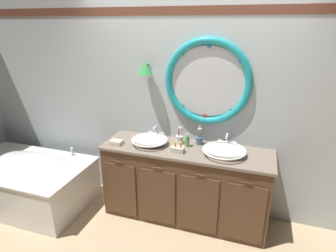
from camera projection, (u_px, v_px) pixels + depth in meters
ground_plane at (172, 229)px, 3.19m from camera, size 14.00×14.00×0.00m
back_wall_assembly at (189, 104)px, 3.25m from camera, size 6.40×0.26×2.60m
vanity_counter at (185, 183)px, 3.26m from camera, size 1.90×0.59×0.90m
bathtub at (26, 179)px, 3.57m from camera, size 1.59×0.96×0.65m
sink_basin_left at (150, 140)px, 3.19m from camera, size 0.42×0.42×0.11m
sink_basin_right at (224, 150)px, 2.94m from camera, size 0.46×0.46×0.10m
faucet_set_left at (156, 133)px, 3.38m from camera, size 0.21×0.13×0.15m
faucet_set_right at (227, 141)px, 3.13m from camera, size 0.21×0.15×0.16m
toothbrush_holder_left at (180, 139)px, 3.22m from camera, size 0.09×0.09×0.20m
toothbrush_holder_right at (199, 140)px, 3.19m from camera, size 0.09×0.09×0.22m
soap_dispenser at (187, 141)px, 3.13m from camera, size 0.05×0.06×0.16m
folded_hand_towel at (116, 142)px, 3.20m from camera, size 0.15×0.10×0.05m
toiletry_basket at (178, 149)px, 3.01m from camera, size 0.14×0.08×0.12m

